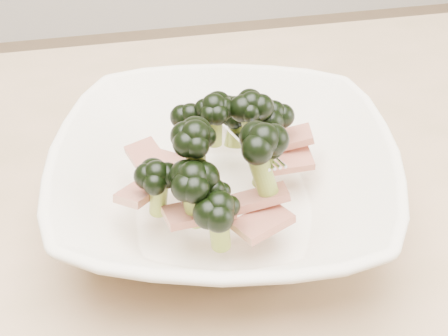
% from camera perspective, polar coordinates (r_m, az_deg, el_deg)
% --- Properties ---
extents(broccoli_dish, '(0.35, 0.35, 0.12)m').
position_cam_1_polar(broccoli_dish, '(0.54, 0.01, -0.80)').
color(broccoli_dish, '#F3E6CD').
rests_on(broccoli_dish, dining_table).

